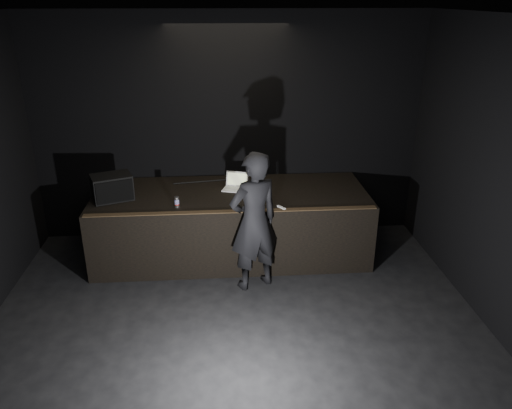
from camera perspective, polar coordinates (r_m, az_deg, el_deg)
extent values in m
plane|color=black|center=(5.50, -1.86, -19.09)|extent=(7.00, 7.00, 0.00)
cube|color=black|center=(7.83, -3.17, 8.58)|extent=(6.00, 0.10, 3.50)
cube|color=black|center=(4.10, -2.52, 20.34)|extent=(6.00, 7.00, 0.04)
cube|color=black|center=(7.53, -2.83, -2.14)|extent=(4.00, 1.50, 1.00)
cube|color=brown|center=(6.67, -2.74, -0.78)|extent=(3.92, 0.10, 0.01)
cube|color=black|center=(7.30, -16.13, 1.91)|extent=(0.64, 0.55, 0.36)
cube|color=black|center=(7.12, -15.84, 1.40)|extent=(0.47, 0.20, 0.30)
cylinder|color=black|center=(7.77, -5.63, 2.68)|extent=(1.03, 0.17, 0.02)
cube|color=white|center=(7.41, -2.47, 1.73)|extent=(0.39, 0.32, 0.02)
cube|color=silver|center=(7.41, -2.47, 1.80)|extent=(0.31, 0.22, 0.00)
cube|color=white|center=(7.51, -2.17, 2.95)|extent=(0.34, 0.17, 0.22)
cube|color=#C6D03D|center=(7.50, -2.18, 2.92)|extent=(0.30, 0.14, 0.17)
cylinder|color=silver|center=(6.86, -9.03, 0.28)|extent=(0.06, 0.06, 0.15)
cylinder|color=navy|center=(6.86, -9.04, 0.32)|extent=(0.06, 0.06, 0.07)
cylinder|color=red|center=(6.88, -9.02, 0.03)|extent=(0.06, 0.06, 0.01)
cylinder|color=white|center=(7.48, -0.63, 2.29)|extent=(0.08, 0.08, 0.10)
cube|color=white|center=(6.77, 2.92, -0.36)|extent=(0.11, 0.14, 0.03)
imported|color=black|center=(6.49, -0.23, -1.99)|extent=(0.82, 0.70, 1.90)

